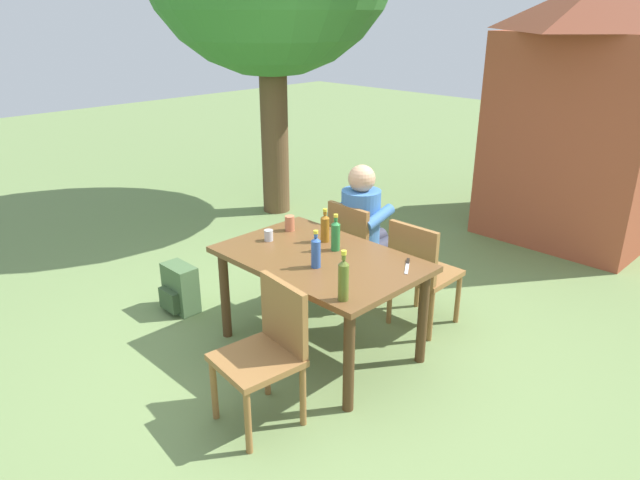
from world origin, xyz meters
TOP-DOWN VIEW (x-y plane):
  - ground_plane at (0.00, 0.00)m, footprint 24.00×24.00m
  - dining_table at (0.00, 0.00)m, footprint 1.40×0.92m
  - chair_far_left at (-0.32, 0.76)m, footprint 0.45×0.45m
  - chair_near_right at (0.32, -0.76)m, footprint 0.49×0.49m
  - chair_far_right at (0.32, 0.76)m, footprint 0.45×0.45m
  - person_in_white_shirt at (-0.32, 0.87)m, footprint 0.47×0.61m
  - bottle_olive at (0.55, -0.36)m, footprint 0.06×0.06m
  - bottle_amber at (-0.17, 0.22)m, footprint 0.06×0.06m
  - bottle_blue at (0.11, -0.15)m, footprint 0.06×0.06m
  - bottle_green at (-0.00, 0.15)m, footprint 0.06×0.06m
  - cup_steel at (-0.47, -0.06)m, footprint 0.07×0.07m
  - cup_terracotta at (-0.52, 0.19)m, footprint 0.07×0.07m
  - table_knife at (0.52, 0.30)m, footprint 0.15×0.21m
  - backpack_by_near_side at (-1.22, -0.41)m, footprint 0.31×0.23m
  - brick_kiosk at (0.29, 3.73)m, footprint 1.85×1.98m

SIDE VIEW (x-z plane):
  - ground_plane at x=0.00m, z-range 0.00..0.00m
  - backpack_by_near_side at x=-1.22m, z-range -0.01..0.39m
  - chair_far_left at x=-0.32m, z-range 0.05..0.92m
  - chair_near_right at x=0.32m, z-range 0.05..0.92m
  - chair_far_right at x=0.32m, z-range 0.05..0.92m
  - dining_table at x=0.00m, z-range 0.27..1.00m
  - person_in_white_shirt at x=-0.32m, z-range 0.07..1.25m
  - table_knife at x=0.52m, z-range 0.73..0.74m
  - cup_steel at x=-0.47m, z-range 0.73..0.82m
  - cup_terracotta at x=-0.52m, z-range 0.73..0.85m
  - bottle_amber at x=-0.17m, z-range 0.72..0.97m
  - bottle_blue at x=0.11m, z-range 0.72..0.97m
  - bottle_green at x=0.00m, z-range 0.72..0.98m
  - bottle_olive at x=0.55m, z-range 0.71..1.03m
  - brick_kiosk at x=0.29m, z-range 0.07..2.74m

